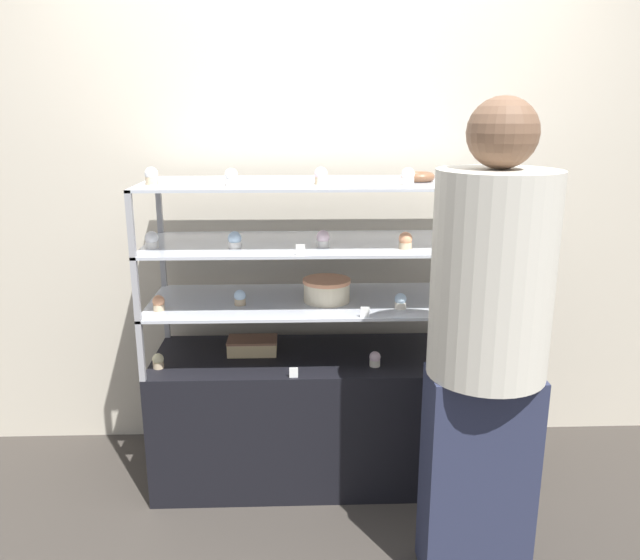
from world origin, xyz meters
TOP-DOWN VIEW (x-y plane):
  - ground_plane at (0.00, 0.00)m, footprint 20.00×20.00m
  - back_wall at (0.00, 0.41)m, footprint 8.00×0.05m
  - display_base at (0.00, 0.00)m, footprint 1.49×0.53m
  - display_riser_lower at (0.00, 0.00)m, footprint 1.49×0.53m
  - display_riser_middle at (0.00, 0.00)m, footprint 1.49×0.53m
  - display_riser_upper at (0.00, 0.00)m, footprint 1.49×0.53m
  - layer_cake_centerpiece at (0.03, -0.02)m, footprint 0.21×0.21m
  - sheet_cake_frosted at (-0.31, 0.03)m, footprint 0.22×0.13m
  - cupcake_0 at (-0.70, -0.13)m, footprint 0.05×0.05m
  - cupcake_1 at (0.23, -0.14)m, footprint 0.05×0.05m
  - cupcake_2 at (0.68, -0.09)m, footprint 0.05×0.05m
  - price_tag_0 at (-0.12, -0.25)m, footprint 0.04×0.00m
  - cupcake_3 at (-0.68, -0.13)m, footprint 0.05×0.05m
  - cupcake_4 at (-0.35, -0.06)m, footprint 0.05×0.05m
  - cupcake_5 at (0.33, -0.14)m, footprint 0.05×0.05m
  - cupcake_6 at (0.69, -0.08)m, footprint 0.05×0.05m
  - price_tag_1 at (0.17, -0.25)m, footprint 0.04×0.00m
  - cupcake_7 at (-0.70, -0.09)m, footprint 0.06×0.06m
  - cupcake_8 at (-0.35, -0.11)m, footprint 0.06×0.06m
  - cupcake_9 at (0.01, -0.09)m, footprint 0.06×0.06m
  - cupcake_10 at (0.34, -0.14)m, footprint 0.06×0.06m
  - cupcake_11 at (0.70, -0.07)m, footprint 0.06×0.06m
  - price_tag_2 at (-0.09, -0.25)m, footprint 0.04×0.00m
  - cupcake_12 at (-0.68, -0.08)m, footprint 0.05×0.05m
  - cupcake_13 at (-0.36, -0.14)m, footprint 0.05×0.05m
  - cupcake_14 at (0.00, -0.10)m, footprint 0.05×0.05m
  - cupcake_15 at (0.35, -0.14)m, footprint 0.05×0.05m
  - cupcake_16 at (0.70, -0.05)m, footprint 0.05×0.05m
  - price_tag_3 at (-0.00, -0.25)m, footprint 0.04×0.00m
  - donut_glazed at (0.41, 0.01)m, footprint 0.14×0.14m
  - customer_figure at (0.54, -0.67)m, footprint 0.40×0.40m

SIDE VIEW (x-z plane):
  - ground_plane at x=0.00m, z-range 0.00..0.00m
  - display_base at x=0.00m, z-range 0.00..0.60m
  - price_tag_0 at x=-0.12m, z-range 0.60..0.64m
  - cupcake_0 at x=-0.70m, z-range 0.60..0.66m
  - cupcake_1 at x=0.23m, z-range 0.60..0.66m
  - cupcake_2 at x=0.68m, z-range 0.60..0.66m
  - sheet_cake_frosted at x=-0.31m, z-range 0.60..0.67m
  - display_riser_lower at x=0.00m, z-range 0.71..0.97m
  - price_tag_1 at x=0.17m, z-range 0.86..0.90m
  - cupcake_3 at x=-0.68m, z-range 0.86..0.92m
  - cupcake_4 at x=-0.35m, z-range 0.86..0.92m
  - cupcake_5 at x=0.33m, z-range 0.86..0.92m
  - cupcake_6 at x=0.69m, z-range 0.86..0.92m
  - layer_cake_centerpiece at x=0.03m, z-range 0.86..0.96m
  - customer_figure at x=0.54m, z-range 0.06..1.77m
  - display_riser_middle at x=0.00m, z-range 0.97..1.23m
  - price_tag_2 at x=-0.09m, z-range 1.12..1.16m
  - cupcake_7 at x=-0.70m, z-range 1.11..1.18m
  - cupcake_8 at x=-0.35m, z-range 1.11..1.18m
  - cupcake_9 at x=0.01m, z-range 1.11..1.18m
  - cupcake_10 at x=0.34m, z-range 1.11..1.18m
  - cupcake_11 at x=0.70m, z-range 1.11..1.18m
  - back_wall at x=0.00m, z-range 0.00..2.60m
  - display_riser_upper at x=0.00m, z-range 1.23..1.49m
  - donut_glazed at x=0.41m, z-range 1.37..1.41m
  - price_tag_3 at x=0.00m, z-range 1.37..1.42m
  - cupcake_12 at x=-0.68m, z-range 1.37..1.44m
  - cupcake_13 at x=-0.36m, z-range 1.37..1.44m
  - cupcake_14 at x=0.00m, z-range 1.37..1.44m
  - cupcake_15 at x=0.35m, z-range 1.37..1.44m
  - cupcake_16 at x=0.70m, z-range 1.37..1.44m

